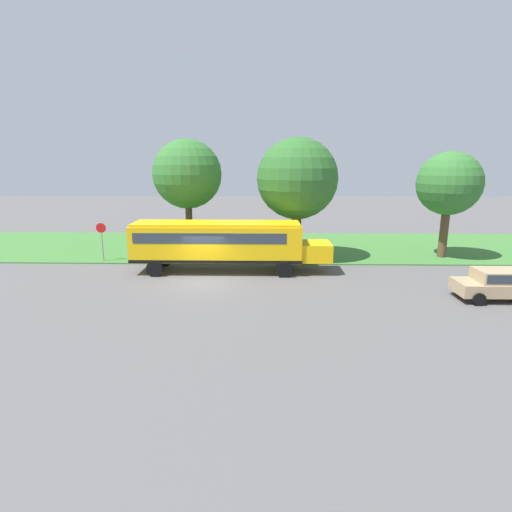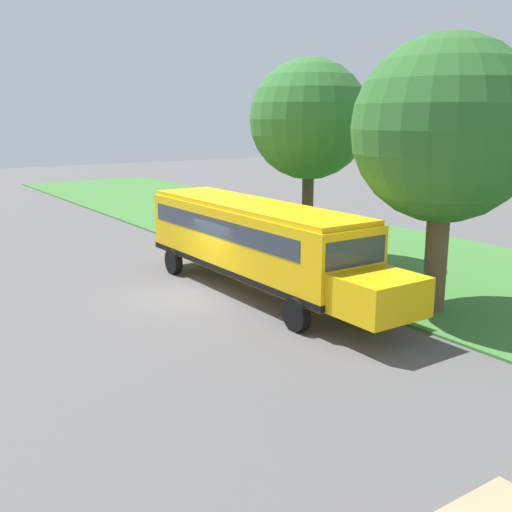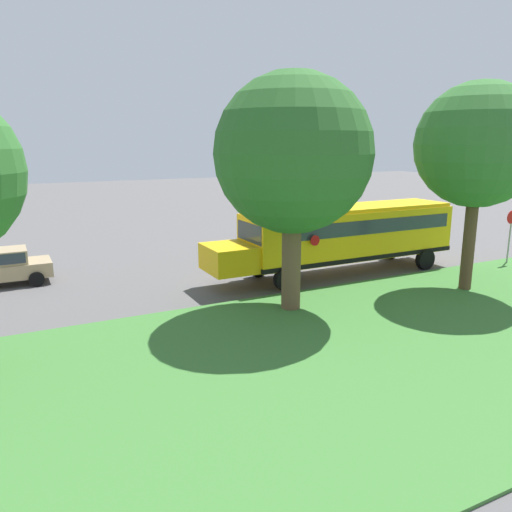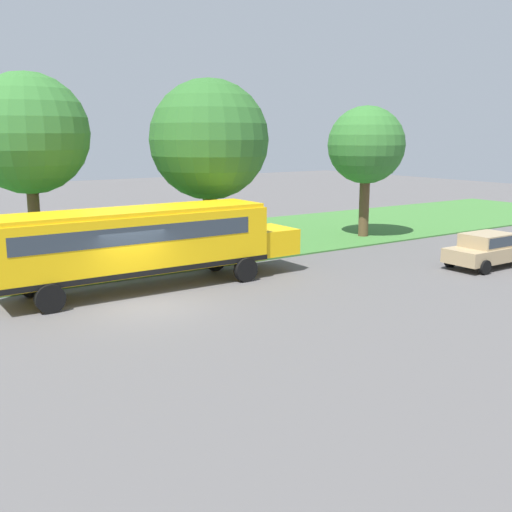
% 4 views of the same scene
% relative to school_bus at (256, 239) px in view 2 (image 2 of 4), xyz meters
% --- Properties ---
extents(ground_plane, '(120.00, 120.00, 0.00)m').
position_rel_school_bus_xyz_m(ground_plane, '(2.27, -0.93, -1.92)').
color(ground_plane, '#565454').
extents(grass_verge, '(12.00, 80.00, 0.08)m').
position_rel_school_bus_xyz_m(grass_verge, '(-7.73, -0.93, -1.88)').
color(grass_verge, '#3D7533').
rests_on(grass_verge, ground).
extents(school_bus, '(2.84, 12.42, 3.16)m').
position_rel_school_bus_xyz_m(school_bus, '(0.00, 0.00, 0.00)').
color(school_bus, yellow).
rests_on(school_bus, ground).
extents(oak_tree_beside_bus, '(4.95, 4.95, 8.45)m').
position_rel_school_bus_xyz_m(oak_tree_beside_bus, '(-4.74, -2.88, 4.03)').
color(oak_tree_beside_bus, brown).
rests_on(oak_tree_beside_bus, ground).
extents(oak_tree_roadside_mid, '(5.58, 5.58, 8.49)m').
position_rel_school_bus_xyz_m(oak_tree_roadside_mid, '(-3.50, 4.91, 3.73)').
color(oak_tree_roadside_mid, brown).
rests_on(oak_tree_roadside_mid, ground).
extents(stop_sign, '(0.08, 0.68, 2.74)m').
position_rel_school_bus_xyz_m(stop_sign, '(-2.33, -8.54, -0.19)').
color(stop_sign, gray).
rests_on(stop_sign, ground).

